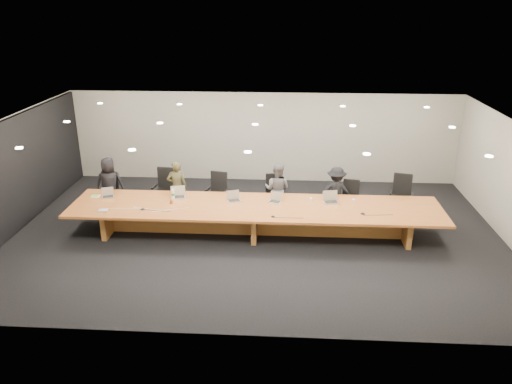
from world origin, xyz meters
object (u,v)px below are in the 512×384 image
paper_cup_far (353,201)px  av_box (103,210)px  laptop_a (108,193)px  paper_cup_near (311,199)px  person_c (277,189)px  chair_mid_left (217,193)px  person_b (177,187)px  laptop_b (178,192)px  conference_table (255,215)px  laptop_d (275,198)px  chair_far_left (108,192)px  chair_left (164,190)px  person_d (336,192)px  laptop_c (234,196)px  chair_right (350,200)px  laptop_e (332,197)px  amber_mug (171,202)px  chair_far_right (401,196)px  person_a (110,184)px  chair_mid_right (275,195)px  mic_right (363,213)px  water_bottle (173,194)px  mic_left (143,209)px  mic_center (273,216)px

paper_cup_far → av_box: size_ratio=0.42×
laptop_a → paper_cup_near: laptop_a is taller
person_c → chair_mid_left: bearing=14.9°
person_b → laptop_b: person_b is taller
conference_table → person_b: person_b is taller
laptop_a → laptop_d: size_ratio=0.98×
chair_far_left → paper_cup_far: size_ratio=11.72×
chair_left → person_c: (3.07, -0.10, 0.13)m
person_d → chair_left: bearing=1.6°
laptop_a → laptop_d: bearing=-21.6°
laptop_c → paper_cup_near: (1.90, 0.13, -0.09)m
conference_table → chair_right: 2.69m
laptop_e → amber_mug: size_ratio=3.99×
laptop_c → av_box: laptop_c is taller
chair_mid_left → chair_far_right: (4.91, -0.04, 0.03)m
person_a → paper_cup_near: 5.45m
chair_mid_right → person_d: bearing=-11.8°
chair_left → amber_mug: 1.41m
chair_far_right → chair_mid_right: bearing=-167.2°
laptop_c → mic_right: size_ratio=2.69×
chair_far_right → laptop_b: 5.83m
chair_right → person_d: size_ratio=0.75×
paper_cup_far → person_c: bearing=155.4°
person_a → laptop_c: 3.62m
chair_far_left → person_c: 4.60m
av_box → chair_right: bearing=5.4°
person_b → laptop_a: size_ratio=4.91×
laptop_b → mic_right: bearing=-23.1°
person_c → av_box: size_ratio=6.57×
water_bottle → mic_left: 0.92m
chair_far_right → mic_left: chair_far_right is taller
laptop_d → laptop_e: laptop_e is taller
person_b → paper_cup_far: 4.65m
conference_table → mic_center: size_ratio=87.79×
chair_right → person_c: bearing=-171.6°
paper_cup_near → chair_left: bearing=166.8°
paper_cup_far → person_d: bearing=111.3°
person_c → mic_left: person_c is taller
chair_far_right → person_b: (-5.95, -0.09, 0.15)m
person_a → paper_cup_near: size_ratio=19.11×
chair_far_left → mic_center: bearing=-18.1°
laptop_d → paper_cup_far: bearing=24.3°
laptop_a → mic_left: (1.09, -0.73, -0.10)m
mic_center → laptop_d: bearing=89.0°
laptop_a → water_bottle: 1.68m
amber_mug → chair_left: bearing=110.6°
person_c → av_box: (-4.08, -1.76, 0.04)m
mic_right → person_a: bearing=166.5°
chair_far_right → water_bottle: chair_far_right is taller
av_box → person_b: bearing=40.9°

